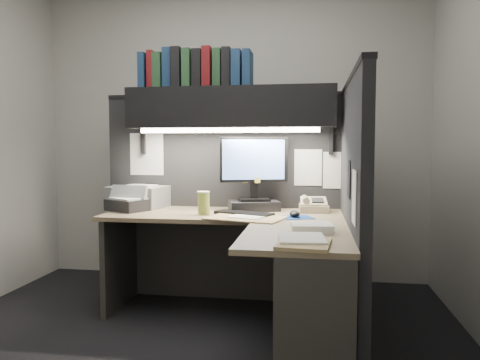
% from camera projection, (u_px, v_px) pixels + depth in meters
% --- Properties ---
extents(floor, '(3.50, 3.50, 0.00)m').
position_uv_depth(floor, '(191.00, 342.00, 2.90)').
color(floor, black).
rests_on(floor, ground).
extents(wall_back, '(3.50, 0.04, 2.70)m').
position_uv_depth(wall_back, '(232.00, 132.00, 4.29)').
color(wall_back, '#BBB9B2').
rests_on(wall_back, floor).
extents(wall_front, '(3.50, 0.04, 2.70)m').
position_uv_depth(wall_front, '(53.00, 96.00, 1.33)').
color(wall_front, '#BBB9B2').
rests_on(wall_front, floor).
extents(partition_back, '(1.90, 0.06, 1.60)m').
position_uv_depth(partition_back, '(224.00, 198.00, 3.76)').
color(partition_back, black).
rests_on(partition_back, floor).
extents(partition_right, '(0.06, 1.50, 1.60)m').
position_uv_depth(partition_right, '(352.00, 213.00, 2.88)').
color(partition_right, black).
rests_on(partition_right, floor).
extents(desk, '(1.70, 1.53, 0.73)m').
position_uv_depth(desk, '(259.00, 274.00, 2.81)').
color(desk, '#857654').
rests_on(desk, floor).
extents(overhead_shelf, '(1.55, 0.34, 0.30)m').
position_uv_depth(overhead_shelf, '(231.00, 108.00, 3.52)').
color(overhead_shelf, black).
rests_on(overhead_shelf, partition_back).
extents(task_light_tube, '(1.32, 0.04, 0.04)m').
position_uv_depth(task_light_tube, '(228.00, 130.00, 3.39)').
color(task_light_tube, white).
rests_on(task_light_tube, overhead_shelf).
extents(monitor, '(0.50, 0.33, 0.55)m').
position_uv_depth(monitor, '(254.00, 181.00, 3.51)').
color(monitor, black).
rests_on(monitor, desk).
extents(keyboard, '(0.44, 0.30, 0.02)m').
position_uv_depth(keyboard, '(244.00, 213.00, 3.29)').
color(keyboard, black).
rests_on(keyboard, desk).
extents(mousepad, '(0.26, 0.25, 0.00)m').
position_uv_depth(mousepad, '(296.00, 217.00, 3.16)').
color(mousepad, navy).
rests_on(mousepad, desk).
extents(mouse, '(0.09, 0.12, 0.04)m').
position_uv_depth(mouse, '(295.00, 214.00, 3.17)').
color(mouse, black).
rests_on(mouse, mousepad).
extents(telephone, '(0.22, 0.23, 0.08)m').
position_uv_depth(telephone, '(314.00, 206.00, 3.45)').
color(telephone, '#B5AC8B').
rests_on(telephone, desk).
extents(coffee_cup, '(0.11, 0.11, 0.15)m').
position_uv_depth(coffee_cup, '(204.00, 204.00, 3.30)').
color(coffee_cup, '#C6C64F').
rests_on(coffee_cup, desk).
extents(printer, '(0.47, 0.42, 0.17)m').
position_uv_depth(printer, '(139.00, 197.00, 3.72)').
color(printer, gray).
rests_on(printer, desk).
extents(notebook_stack, '(0.37, 0.35, 0.09)m').
position_uv_depth(notebook_stack, '(129.00, 205.00, 3.52)').
color(notebook_stack, black).
rests_on(notebook_stack, desk).
extents(open_folder, '(0.57, 0.45, 0.01)m').
position_uv_depth(open_folder, '(246.00, 218.00, 3.12)').
color(open_folder, tan).
rests_on(open_folder, desk).
extents(paper_stack_a, '(0.25, 0.22, 0.04)m').
position_uv_depth(paper_stack_a, '(312.00, 227.00, 2.65)').
color(paper_stack_a, white).
rests_on(paper_stack_a, desk).
extents(paper_stack_b, '(0.25, 0.30, 0.03)m').
position_uv_depth(paper_stack_b, '(302.00, 240.00, 2.33)').
color(paper_stack_b, white).
rests_on(paper_stack_b, desk).
extents(manila_stack, '(0.28, 0.34, 0.02)m').
position_uv_depth(manila_stack, '(304.00, 244.00, 2.27)').
color(manila_stack, tan).
rests_on(manila_stack, desk).
extents(binder_row, '(0.86, 0.26, 0.30)m').
position_uv_depth(binder_row, '(195.00, 70.00, 3.54)').
color(binder_row, navy).
rests_on(binder_row, overhead_shelf).
extents(pinned_papers, '(1.76, 1.31, 0.51)m').
position_uv_depth(pinned_papers, '(268.00, 169.00, 3.32)').
color(pinned_papers, white).
rests_on(pinned_papers, partition_back).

